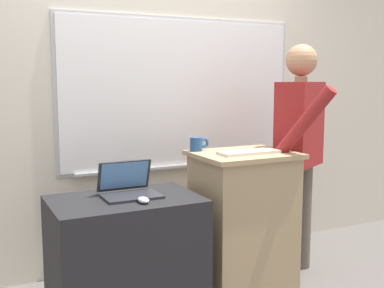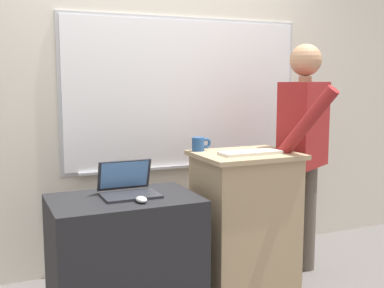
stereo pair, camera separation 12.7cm
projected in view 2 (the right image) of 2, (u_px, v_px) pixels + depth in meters
back_wall at (154, 80)px, 3.67m from camera, size 6.40×0.17×2.85m
lectern_podium at (245, 221)px, 3.24m from camera, size 0.65×0.54×0.94m
side_desk at (125, 258)px, 2.87m from camera, size 0.86×0.58×0.74m
person_presenter at (304, 144)px, 3.42m from camera, size 0.58×0.69×1.67m
laptop at (128, 186)px, 2.88m from camera, size 0.33×0.29×0.20m
wireless_keyboard at (250, 153)px, 3.11m from camera, size 0.41×0.15×0.02m
computer_mouse_by_laptop at (141, 199)px, 2.71m from camera, size 0.06×0.10×0.03m
coffee_mug at (199, 144)px, 3.25m from camera, size 0.14×0.08×0.09m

